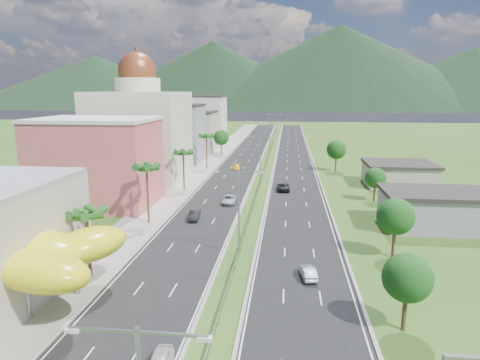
% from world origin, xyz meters
% --- Properties ---
extents(ground, '(500.00, 500.00, 0.00)m').
position_xyz_m(ground, '(0.00, 0.00, 0.00)').
color(ground, '#2D5119').
rests_on(ground, ground).
extents(road_left, '(11.00, 260.00, 0.04)m').
position_xyz_m(road_left, '(-7.50, 90.00, 0.02)').
color(road_left, black).
rests_on(road_left, ground).
extents(road_right, '(11.00, 260.00, 0.04)m').
position_xyz_m(road_right, '(7.50, 90.00, 0.02)').
color(road_right, black).
rests_on(road_right, ground).
extents(sidewalk_left, '(7.00, 260.00, 0.12)m').
position_xyz_m(sidewalk_left, '(-17.00, 90.00, 0.06)').
color(sidewalk_left, gray).
rests_on(sidewalk_left, ground).
extents(median_guardrail, '(0.10, 216.06, 0.76)m').
position_xyz_m(median_guardrail, '(0.00, 71.99, 0.62)').
color(median_guardrail, gray).
rests_on(median_guardrail, ground).
extents(streetlight_median_b, '(6.04, 0.25, 11.00)m').
position_xyz_m(streetlight_median_b, '(0.00, 10.00, 6.75)').
color(streetlight_median_b, gray).
rests_on(streetlight_median_b, ground).
extents(streetlight_median_c, '(6.04, 0.25, 11.00)m').
position_xyz_m(streetlight_median_c, '(0.00, 50.00, 6.75)').
color(streetlight_median_c, gray).
rests_on(streetlight_median_c, ground).
extents(streetlight_median_d, '(6.04, 0.25, 11.00)m').
position_xyz_m(streetlight_median_d, '(0.00, 95.00, 6.75)').
color(streetlight_median_d, gray).
rests_on(streetlight_median_d, ground).
extents(streetlight_median_e, '(6.04, 0.25, 11.00)m').
position_xyz_m(streetlight_median_e, '(0.00, 140.00, 6.75)').
color(streetlight_median_e, gray).
rests_on(streetlight_median_e, ground).
extents(lime_canopy, '(18.00, 15.00, 7.40)m').
position_xyz_m(lime_canopy, '(-20.00, -4.00, 4.99)').
color(lime_canopy, yellow).
rests_on(lime_canopy, ground).
extents(pink_shophouse, '(20.00, 15.00, 15.00)m').
position_xyz_m(pink_shophouse, '(-28.00, 32.00, 7.50)').
color(pink_shophouse, '#C85752').
rests_on(pink_shophouse, ground).
extents(domed_building, '(20.00, 20.00, 28.70)m').
position_xyz_m(domed_building, '(-28.00, 55.00, 11.35)').
color(domed_building, beige).
rests_on(domed_building, ground).
extents(midrise_grey, '(16.00, 15.00, 16.00)m').
position_xyz_m(midrise_grey, '(-27.00, 80.00, 8.00)').
color(midrise_grey, gray).
rests_on(midrise_grey, ground).
extents(midrise_beige, '(16.00, 15.00, 13.00)m').
position_xyz_m(midrise_beige, '(-27.00, 102.00, 6.50)').
color(midrise_beige, '#AEA28F').
rests_on(midrise_beige, ground).
extents(midrise_white, '(16.00, 15.00, 18.00)m').
position_xyz_m(midrise_white, '(-27.00, 125.00, 9.00)').
color(midrise_white, silver).
rests_on(midrise_white, ground).
extents(shed_near, '(15.00, 10.00, 5.00)m').
position_xyz_m(shed_near, '(28.00, 25.00, 2.50)').
color(shed_near, gray).
rests_on(shed_near, ground).
extents(shed_far, '(14.00, 12.00, 4.40)m').
position_xyz_m(shed_far, '(30.00, 55.00, 2.20)').
color(shed_far, '#AEA28F').
rests_on(shed_far, ground).
extents(palm_tree_b, '(3.60, 3.60, 8.10)m').
position_xyz_m(palm_tree_b, '(-15.50, 2.00, 7.06)').
color(palm_tree_b, '#47301C').
rests_on(palm_tree_b, ground).
extents(palm_tree_c, '(3.60, 3.60, 9.60)m').
position_xyz_m(palm_tree_c, '(-15.50, 22.00, 8.50)').
color(palm_tree_c, '#47301C').
rests_on(palm_tree_c, ground).
extents(palm_tree_d, '(3.60, 3.60, 8.60)m').
position_xyz_m(palm_tree_d, '(-15.50, 45.00, 7.54)').
color(palm_tree_d, '#47301C').
rests_on(palm_tree_d, ground).
extents(palm_tree_e, '(3.60, 3.60, 9.40)m').
position_xyz_m(palm_tree_e, '(-15.50, 70.00, 8.31)').
color(palm_tree_e, '#47301C').
rests_on(palm_tree_e, ground).
extents(leafy_tree_lfar, '(4.90, 4.90, 8.05)m').
position_xyz_m(leafy_tree_lfar, '(-15.50, 95.00, 5.58)').
color(leafy_tree_lfar, '#47301C').
rests_on(leafy_tree_lfar, ground).
extents(leafy_tree_ra, '(4.20, 4.20, 6.90)m').
position_xyz_m(leafy_tree_ra, '(16.00, -5.00, 4.78)').
color(leafy_tree_ra, '#47301C').
rests_on(leafy_tree_ra, ground).
extents(leafy_tree_rb, '(4.55, 4.55, 7.47)m').
position_xyz_m(leafy_tree_rb, '(19.00, 12.00, 5.18)').
color(leafy_tree_rb, '#47301C').
rests_on(leafy_tree_rb, ground).
extents(leafy_tree_rc, '(3.85, 3.85, 6.33)m').
position_xyz_m(leafy_tree_rc, '(22.00, 40.00, 4.37)').
color(leafy_tree_rc, '#47301C').
rests_on(leafy_tree_rc, ground).
extents(leafy_tree_rd, '(4.90, 4.90, 8.05)m').
position_xyz_m(leafy_tree_rd, '(18.00, 70.00, 5.58)').
color(leafy_tree_rd, '#47301C').
rests_on(leafy_tree_rd, ground).
extents(mountain_ridge, '(860.00, 140.00, 90.00)m').
position_xyz_m(mountain_ridge, '(60.00, 450.00, 0.00)').
color(mountain_ridge, black).
rests_on(mountain_ridge, ground).
extents(car_dark_left, '(1.88, 4.53, 1.46)m').
position_xyz_m(car_dark_left, '(-8.86, 24.58, 0.77)').
color(car_dark_left, black).
rests_on(car_dark_left, road_left).
extents(car_silver_mid_left, '(2.45, 5.23, 1.45)m').
position_xyz_m(car_silver_mid_left, '(-4.66, 35.24, 0.76)').
color(car_silver_mid_left, '#B6BABE').
rests_on(car_silver_mid_left, road_left).
extents(car_yellow_far_left, '(2.18, 5.10, 1.47)m').
position_xyz_m(car_yellow_far_left, '(-7.47, 68.89, 0.77)').
color(car_yellow_far_left, gold).
rests_on(car_yellow_far_left, road_left).
extents(car_silver_right, '(2.03, 4.19, 1.32)m').
position_xyz_m(car_silver_right, '(8.28, 4.56, 0.70)').
color(car_silver_right, '#B2B6BA').
rests_on(car_silver_right, road_right).
extents(car_dark_far_right, '(2.75, 5.55, 1.51)m').
position_xyz_m(car_dark_far_right, '(4.97, 46.71, 0.80)').
color(car_dark_far_right, black).
rests_on(car_dark_far_right, road_right).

